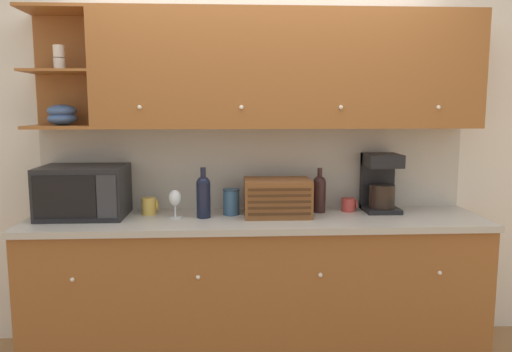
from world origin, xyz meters
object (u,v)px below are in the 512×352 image
Objects in this scene: bread_box at (277,198)px; mug at (349,205)px; wine_bottle at (203,195)px; storage_canister at (231,202)px; mug_blue_second at (149,206)px; wine_glass at (175,199)px; microwave at (84,192)px; coffee_maker at (380,182)px; second_wine_bottle at (319,192)px.

mug is at bearing 13.17° from bread_box.
wine_bottle is 1.90× the size of storage_canister.
mug is (0.97, 0.15, -0.10)m from wine_bottle.
mug is at bearing 4.77° from storage_canister.
mug_blue_second is at bearing -178.83° from mug.
mug is (1.33, 0.03, -0.01)m from mug_blue_second.
wine_bottle is at bearing -2.66° from wine_glass.
wine_glass is 0.18m from wine_bottle.
storage_canister is at bearing 11.25° from wine_glass.
microwave is 0.59m from wine_glass.
bread_box is 1.09× the size of coffee_maker.
mug_blue_second is 0.61× the size of wine_glass.
coffee_maker is (1.18, 0.15, 0.05)m from wine_bottle.
second_wine_bottle is (0.76, 0.13, -0.01)m from wine_bottle.
wine_bottle is at bearing -171.47° from mug.
bread_box is at bearing -6.11° from mug_blue_second.
mug_blue_second is 1.05× the size of mug.
microwave reaches higher than bread_box.
wine_bottle reaches higher than wine_glass.
second_wine_bottle is 0.42m from coffee_maker.
storage_canister is 0.30m from bread_box.
microwave is 0.94m from storage_canister.
mug_blue_second is 0.26× the size of bread_box.
storage_canister is at bearing -175.23° from mug.
storage_canister is 0.40× the size of bread_box.
wine_bottle is at bearing -170.59° from second_wine_bottle.
microwave is 3.12× the size of storage_canister.
bread_box is 0.72m from coffee_maker.
coffee_maker is at bearing 3.42° from second_wine_bottle.
wine_glass is 0.95m from second_wine_bottle.
microwave reaches higher than wine_bottle.
mug_blue_second is at bearing 148.51° from wine_glass.
mug is at bearing 8.53° from wine_bottle.
wine_glass is at bearing -168.75° from storage_canister.
coffee_maker is (1.00, 0.07, 0.11)m from storage_canister.
bread_box is 0.31m from second_wine_bottle.
wine_bottle reaches higher than storage_canister.
mug_blue_second is 0.84m from bread_box.
storage_canister is at bearing 0.60° from microwave.
second_wine_bottle is at bearing 2.15° from microwave.
wine_glass is at bearing 177.34° from wine_bottle.
wine_bottle reaches higher than mug_blue_second.
second_wine_bottle is at bearing 7.14° from wine_glass.
bread_box is at bearing -166.83° from mug.
wine_bottle is 0.20m from storage_canister.
wine_bottle is (0.18, -0.01, 0.03)m from wine_glass.
microwave is at bearing -179.40° from storage_canister.
mug is at bearing 5.23° from second_wine_bottle.
wine_bottle reaches higher than second_wine_bottle.
coffee_maker reaches higher than bread_box.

